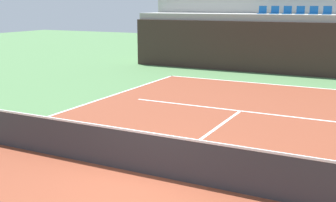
{
  "coord_description": "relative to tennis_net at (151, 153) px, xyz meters",
  "views": [
    {
      "loc": [
        4.28,
        -7.59,
        3.65
      ],
      "look_at": [
        -0.6,
        2.0,
        1.2
      ],
      "focal_mm": 45.6,
      "sensor_mm": 36.0,
      "label": 1
    }
  ],
  "objects": [
    {
      "name": "stands_tier_lower",
      "position": [
        0.0,
        16.51,
        1.05
      ],
      "size": [
        18.62,
        2.4,
        3.11
      ],
      "primitive_type": "cube",
      "color": "#9E9E99",
      "rests_on": "ground_plane"
    },
    {
      "name": "tennis_net",
      "position": [
        0.0,
        0.0,
        0.0
      ],
      "size": [
        11.08,
        0.08,
        1.07
      ],
      "color": "black",
      "rests_on": "court_surface"
    },
    {
      "name": "seating_row_lower",
      "position": [
        0.0,
        16.6,
        2.73
      ],
      "size": [
        4.58,
        0.44,
        0.44
      ],
      "color": "#145193",
      "rests_on": "stands_tier_lower"
    },
    {
      "name": "back_wall",
      "position": [
        0.0,
        15.16,
        0.86
      ],
      "size": [
        18.62,
        0.3,
        2.74
      ],
      "primitive_type": "cube",
      "color": "#33231E",
      "rests_on": "ground_plane"
    },
    {
      "name": "service_line_far",
      "position": [
        0.0,
        6.4,
        -0.5
      ],
      "size": [
        8.26,
        0.1,
        0.0
      ],
      "primitive_type": "cube",
      "color": "white",
      "rests_on": "court_surface"
    },
    {
      "name": "baseline_far",
      "position": [
        0.0,
        11.95,
        -0.5
      ],
      "size": [
        11.0,
        0.1,
        0.0
      ],
      "primitive_type": "cube",
      "color": "white",
      "rests_on": "court_surface"
    },
    {
      "name": "ground_plane",
      "position": [
        0.0,
        0.0,
        -0.51
      ],
      "size": [
        80.0,
        80.0,
        0.0
      ],
      "primitive_type": "plane",
      "color": "#477042"
    },
    {
      "name": "centre_service_line",
      "position": [
        0.0,
        3.2,
        -0.5
      ],
      "size": [
        0.1,
        6.4,
        0.0
      ],
      "primitive_type": "cube",
      "color": "white",
      "rests_on": "court_surface"
    },
    {
      "name": "court_surface",
      "position": [
        0.0,
        0.0,
        -0.5
      ],
      "size": [
        11.0,
        24.0,
        0.01
      ],
      "primitive_type": "cube",
      "color": "brown",
      "rests_on": "ground_plane"
    },
    {
      "name": "stands_tier_upper",
      "position": [
        0.0,
        18.91,
        1.54
      ],
      "size": [
        18.62,
        2.4,
        4.1
      ],
      "primitive_type": "cube",
      "color": "#9E9E99",
      "rests_on": "ground_plane"
    }
  ]
}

